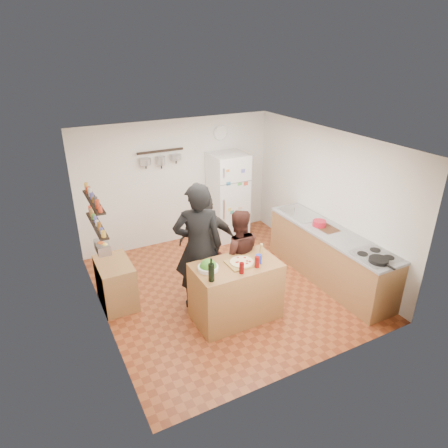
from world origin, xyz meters
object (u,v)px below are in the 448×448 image
wine_bottle (211,272)px  person_back (208,241)px  prep_island (236,291)px  fridge (228,197)px  side_table (116,283)px  person_left (198,248)px  salt_canister (259,259)px  skillet (379,260)px  pepper_mill (261,251)px  wall_clock (220,133)px  person_center (238,256)px  counter_run (329,256)px  red_bowl (319,223)px  salad_bowl (208,268)px

wine_bottle → person_back: bearing=66.8°
prep_island → fridge: size_ratio=0.69×
person_back → side_table: size_ratio=2.01×
fridge → person_left: bearing=-128.2°
side_table → wine_bottle: bearing=-54.4°
prep_island → salt_canister: size_ratio=9.05×
person_left → fridge: person_left is taller
skillet → pepper_mill: bearing=145.7°
pepper_mill → person_back: 1.08m
person_left → wall_clock: size_ratio=6.78×
prep_island → person_center: person_center is taller
side_table → person_back: bearing=-5.5°
counter_run → fridge: bearing=108.1°
pepper_mill → side_table: pepper_mill is taller
person_left → skillet: bearing=165.9°
counter_run → red_bowl: size_ratio=11.45×
salad_bowl → counter_run: size_ratio=0.11×
pepper_mill → skillet: (1.39, -0.95, -0.05)m
salad_bowl → wall_clock: wall_clock is taller
prep_island → red_bowl: (1.89, 0.47, 0.51)m
prep_island → red_bowl: size_ratio=5.44×
person_left → person_back: bearing=-108.7°
prep_island → fridge: fridge is taller
person_back → side_table: (-1.53, 0.15, -0.44)m
wine_bottle → fridge: 3.20m
wine_bottle → red_bowl: size_ratio=1.10×
fridge → side_table: 3.05m
person_center → fridge: fridge is taller
wine_bottle → person_back: (0.53, 1.25, -0.23)m
person_center → red_bowl: (1.62, 0.03, 0.20)m
salad_bowl → red_bowl: bearing=10.2°
pepper_mill → counter_run: pepper_mill is taller
person_back → fridge: 1.87m
person_left → wall_clock: 2.99m
prep_island → counter_run: (1.94, 0.20, -0.01)m
red_bowl → skillet: bearing=-92.1°
person_left → wall_clock: wall_clock is taller
wall_clock → salt_canister: bearing=-106.9°
wine_bottle → fridge: (1.69, 2.72, -0.14)m
side_table → counter_run: bearing=-15.8°
prep_island → person_back: bearing=88.1°
red_bowl → wall_clock: 2.73m
person_left → fridge: size_ratio=1.13×
person_left → fridge: bearing=-109.0°
pepper_mill → person_back: person_back is taller
red_bowl → fridge: size_ratio=0.13×
wine_bottle → skillet: size_ratio=0.90×
salt_canister → fridge: 2.77m
salad_bowl → pepper_mill: (0.87, 0.00, 0.05)m
prep_island → fridge: bearing=64.4°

